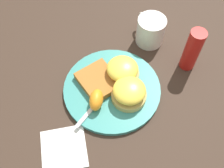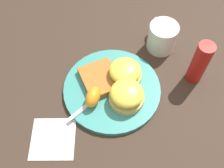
{
  "view_description": "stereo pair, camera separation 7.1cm",
  "coord_description": "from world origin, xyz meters",
  "px_view_note": "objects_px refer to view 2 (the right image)",
  "views": [
    {
      "loc": [
        -0.33,
        0.16,
        0.64
      ],
      "look_at": [
        0.0,
        0.0,
        0.03
      ],
      "focal_mm": 42.0,
      "sensor_mm": 36.0,
      "label": 1
    },
    {
      "loc": [
        -0.36,
        0.1,
        0.64
      ],
      "look_at": [
        0.0,
        0.0,
        0.03
      ],
      "focal_mm": 42.0,
      "sensor_mm": 36.0,
      "label": 2
    }
  ],
  "objects_px": {
    "orange_wedge": "(93,97)",
    "condiment_bottle": "(200,63)",
    "sandwich_benedict_right": "(125,73)",
    "hashbrown_patty": "(100,79)",
    "fork": "(104,92)",
    "cup": "(162,37)",
    "sandwich_benedict_left": "(127,95)"
  },
  "relations": [
    {
      "from": "orange_wedge",
      "to": "condiment_bottle",
      "type": "distance_m",
      "value": 0.3
    },
    {
      "from": "orange_wedge",
      "to": "sandwich_benedict_right",
      "type": "bearing_deg",
      "value": -64.55
    },
    {
      "from": "orange_wedge",
      "to": "condiment_bottle",
      "type": "relative_size",
      "value": 0.43
    },
    {
      "from": "sandwich_benedict_right",
      "to": "orange_wedge",
      "type": "distance_m",
      "value": 0.11
    },
    {
      "from": "hashbrown_patty",
      "to": "orange_wedge",
      "type": "xyz_separation_m",
      "value": [
        -0.06,
        0.03,
        0.01
      ]
    },
    {
      "from": "orange_wedge",
      "to": "fork",
      "type": "bearing_deg",
      "value": -62.19
    },
    {
      "from": "orange_wedge",
      "to": "cup",
      "type": "xyz_separation_m",
      "value": [
        0.14,
        -0.24,
        0.01
      ]
    },
    {
      "from": "sandwich_benedict_left",
      "to": "orange_wedge",
      "type": "height_order",
      "value": "sandwich_benedict_left"
    },
    {
      "from": "sandwich_benedict_right",
      "to": "orange_wedge",
      "type": "xyz_separation_m",
      "value": [
        -0.05,
        0.1,
        -0.0
      ]
    },
    {
      "from": "sandwich_benedict_right",
      "to": "hashbrown_patty",
      "type": "distance_m",
      "value": 0.07
    },
    {
      "from": "hashbrown_patty",
      "to": "cup",
      "type": "xyz_separation_m",
      "value": [
        0.08,
        -0.21,
        0.02
      ]
    },
    {
      "from": "cup",
      "to": "condiment_bottle",
      "type": "relative_size",
      "value": 0.82
    },
    {
      "from": "fork",
      "to": "hashbrown_patty",
      "type": "bearing_deg",
      "value": 0.29
    },
    {
      "from": "sandwich_benedict_left",
      "to": "fork",
      "type": "relative_size",
      "value": 0.48
    },
    {
      "from": "sandwich_benedict_left",
      "to": "hashbrown_patty",
      "type": "height_order",
      "value": "sandwich_benedict_left"
    },
    {
      "from": "hashbrown_patty",
      "to": "cup",
      "type": "relative_size",
      "value": 0.94
    },
    {
      "from": "sandwich_benedict_left",
      "to": "orange_wedge",
      "type": "distance_m",
      "value": 0.09
    },
    {
      "from": "hashbrown_patty",
      "to": "condiment_bottle",
      "type": "height_order",
      "value": "condiment_bottle"
    },
    {
      "from": "fork",
      "to": "cup",
      "type": "height_order",
      "value": "cup"
    },
    {
      "from": "cup",
      "to": "sandwich_benedict_left",
      "type": "bearing_deg",
      "value": 135.18
    },
    {
      "from": "sandwich_benedict_left",
      "to": "cup",
      "type": "xyz_separation_m",
      "value": [
        0.16,
        -0.16,
        0.0
      ]
    },
    {
      "from": "cup",
      "to": "orange_wedge",
      "type": "bearing_deg",
      "value": 119.77
    },
    {
      "from": "fork",
      "to": "condiment_bottle",
      "type": "distance_m",
      "value": 0.27
    },
    {
      "from": "hashbrown_patty",
      "to": "sandwich_benedict_left",
      "type": "bearing_deg",
      "value": -146.06
    },
    {
      "from": "sandwich_benedict_right",
      "to": "fork",
      "type": "bearing_deg",
      "value": 114.27
    },
    {
      "from": "sandwich_benedict_left",
      "to": "sandwich_benedict_right",
      "type": "height_order",
      "value": "same"
    },
    {
      "from": "sandwich_benedict_left",
      "to": "orange_wedge",
      "type": "bearing_deg",
      "value": 76.74
    },
    {
      "from": "sandwich_benedict_left",
      "to": "hashbrown_patty",
      "type": "xyz_separation_m",
      "value": [
        0.08,
        0.05,
        -0.02
      ]
    },
    {
      "from": "hashbrown_patty",
      "to": "fork",
      "type": "height_order",
      "value": "hashbrown_patty"
    },
    {
      "from": "fork",
      "to": "condiment_bottle",
      "type": "bearing_deg",
      "value": -92.28
    },
    {
      "from": "sandwich_benedict_right",
      "to": "sandwich_benedict_left",
      "type": "bearing_deg",
      "value": 167.09
    },
    {
      "from": "sandwich_benedict_left",
      "to": "condiment_bottle",
      "type": "xyz_separation_m",
      "value": [
        0.03,
        -0.21,
        0.03
      ]
    }
  ]
}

